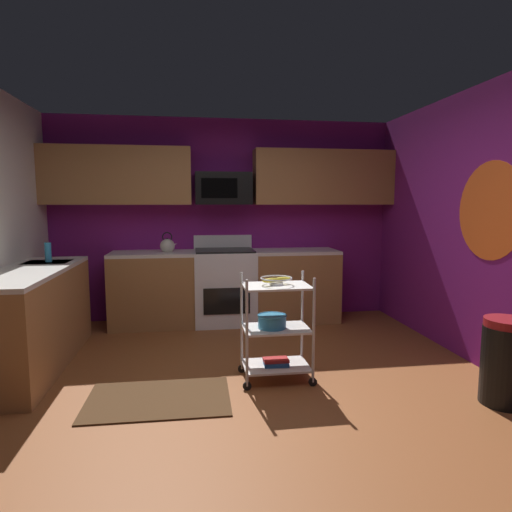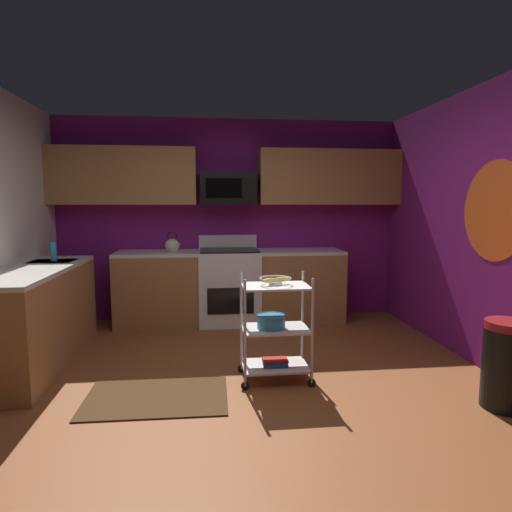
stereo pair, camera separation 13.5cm
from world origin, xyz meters
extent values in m
cube|color=brown|center=(0.00, 0.00, -0.02)|extent=(4.40, 4.80, 0.04)
cube|color=#751970|center=(0.00, 2.43, 1.30)|extent=(4.52, 0.06, 2.60)
cube|color=#751970|center=(2.23, 0.00, 1.30)|extent=(0.06, 4.80, 2.60)
cylinder|color=#E5591E|center=(2.20, 0.20, 1.45)|extent=(0.00, 0.88, 0.88)
cube|color=#9E6B3D|center=(0.00, 2.10, 0.44)|extent=(2.85, 0.60, 0.88)
cube|color=silver|center=(0.00, 2.10, 0.90)|extent=(2.85, 0.60, 0.04)
cube|color=#9E6B3D|center=(-1.90, 0.84, 0.44)|extent=(0.60, 1.93, 0.88)
cube|color=silver|center=(-1.90, 0.84, 0.90)|extent=(0.60, 1.93, 0.04)
cube|color=#B7BABC|center=(-1.90, 1.35, 0.84)|extent=(0.44, 0.36, 0.16)
cube|color=white|center=(-0.02, 2.10, 0.46)|extent=(0.76, 0.64, 0.92)
cube|color=black|center=(-0.02, 1.78, 0.35)|extent=(0.56, 0.01, 0.32)
cube|color=white|center=(-0.02, 2.39, 1.01)|extent=(0.76, 0.06, 0.18)
cube|color=black|center=(-0.02, 2.10, 0.93)|extent=(0.72, 0.60, 0.02)
cube|color=#9E6B3D|center=(-1.31, 2.23, 1.85)|extent=(1.78, 0.33, 0.70)
cube|color=#9E6B3D|center=(1.29, 2.23, 1.85)|extent=(1.82, 0.33, 0.70)
cube|color=black|center=(-0.02, 2.21, 1.70)|extent=(0.70, 0.38, 0.40)
cube|color=black|center=(-0.08, 2.02, 1.70)|extent=(0.44, 0.01, 0.24)
cylinder|color=silver|center=(0.00, 0.03, 0.47)|extent=(0.02, 0.02, 0.88)
cylinder|color=black|center=(0.00, 0.03, 0.04)|extent=(0.07, 0.02, 0.07)
cylinder|color=silver|center=(0.55, 0.03, 0.47)|extent=(0.02, 0.02, 0.88)
cylinder|color=black|center=(0.55, 0.03, 0.04)|extent=(0.07, 0.02, 0.07)
cylinder|color=silver|center=(0.00, 0.41, 0.47)|extent=(0.02, 0.02, 0.88)
cylinder|color=black|center=(0.00, 0.41, 0.04)|extent=(0.07, 0.02, 0.07)
cylinder|color=silver|center=(0.55, 0.41, 0.47)|extent=(0.02, 0.02, 0.88)
cylinder|color=black|center=(0.55, 0.41, 0.04)|extent=(0.07, 0.02, 0.07)
cube|color=silver|center=(0.28, 0.22, 0.12)|extent=(0.56, 0.38, 0.02)
cube|color=silver|center=(0.28, 0.22, 0.45)|extent=(0.56, 0.38, 0.02)
cube|color=silver|center=(0.28, 0.22, 0.82)|extent=(0.56, 0.38, 0.02)
torus|color=silver|center=(0.28, 0.22, 0.89)|extent=(0.27, 0.27, 0.01)
cylinder|color=silver|center=(0.28, 0.22, 0.84)|extent=(0.12, 0.12, 0.02)
ellipsoid|color=yellow|center=(0.32, 0.24, 0.87)|extent=(0.17, 0.09, 0.04)
ellipsoid|color=yellow|center=(0.23, 0.21, 0.87)|extent=(0.17, 0.09, 0.04)
cylinder|color=#338CBF|center=(0.24, 0.22, 0.51)|extent=(0.24, 0.24, 0.11)
torus|color=#338CBF|center=(0.24, 0.22, 0.57)|extent=(0.25, 0.25, 0.01)
cube|color=#1E4C8C|center=(0.28, 0.22, 0.14)|extent=(0.22, 0.19, 0.03)
cube|color=#B22626|center=(0.28, 0.22, 0.17)|extent=(0.22, 0.13, 0.02)
sphere|color=beige|center=(-0.73, 2.10, 0.99)|extent=(0.18, 0.18, 0.18)
sphere|color=black|center=(-0.73, 2.10, 1.08)|extent=(0.03, 0.03, 0.03)
cone|color=beige|center=(-0.65, 2.10, 1.01)|extent=(0.09, 0.04, 0.06)
torus|color=black|center=(-0.73, 2.10, 1.10)|extent=(0.12, 0.01, 0.12)
cylinder|color=#2D8CBF|center=(-1.88, 1.33, 1.02)|extent=(0.06, 0.06, 0.20)
cylinder|color=black|center=(1.90, -0.48, 0.30)|extent=(0.34, 0.34, 0.60)
cylinder|color=maroon|center=(1.90, -0.48, 0.63)|extent=(0.33, 0.33, 0.06)
cube|color=#472D19|center=(-0.70, -0.04, 0.01)|extent=(1.11, 0.72, 0.01)
camera|label=1|loc=(-0.42, -3.34, 1.52)|focal=30.59mm
camera|label=2|loc=(-0.29, -3.36, 1.52)|focal=30.59mm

